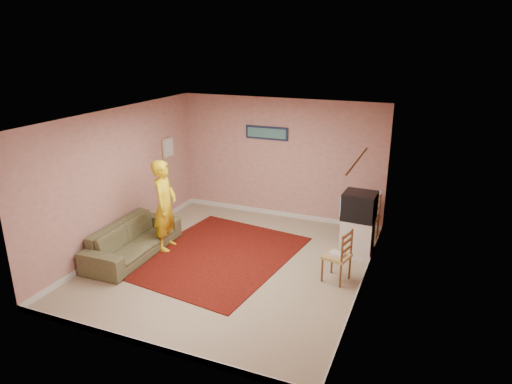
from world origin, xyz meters
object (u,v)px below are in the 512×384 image
at_px(chair_b, 337,250).
at_px(sofa, 133,240).
at_px(person, 165,205).
at_px(tv_cabinet, 357,237).
at_px(crt_tv, 359,206).
at_px(chair_a, 367,213).

xyz_separation_m(chair_b, sofa, (-3.61, -0.49, -0.24)).
distance_m(chair_b, person, 3.23).
relative_size(chair_b, sofa, 0.23).
relative_size(tv_cabinet, crt_tv, 1.18).
relative_size(tv_cabinet, person, 0.41).
bearing_deg(person, tv_cabinet, -84.93).
bearing_deg(chair_a, tv_cabinet, -83.75).
xyz_separation_m(chair_a, chair_b, (-0.19, -1.79, -0.02)).
bearing_deg(tv_cabinet, crt_tv, 177.52).
bearing_deg(person, sofa, 127.74).
height_order(tv_cabinet, crt_tv, crt_tv).
distance_m(chair_b, sofa, 3.65).
xyz_separation_m(chair_a, sofa, (-3.80, -2.27, -0.26)).
height_order(crt_tv, chair_b, crt_tv).
height_order(crt_tv, chair_a, crt_tv).
bearing_deg(person, crt_tv, -84.90).
distance_m(crt_tv, chair_a, 0.82).
bearing_deg(crt_tv, chair_b, -94.62).
bearing_deg(sofa, chair_a, -60.60).
distance_m(chair_a, person, 3.85).
bearing_deg(crt_tv, person, -159.85).
bearing_deg(tv_cabinet, sofa, -157.58).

